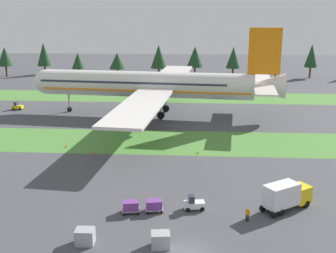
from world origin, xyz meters
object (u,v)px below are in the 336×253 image
(airliner, at_px, (154,84))
(uld_container_1, at_px, (161,240))
(baggage_tug, at_px, (194,204))
(ground_crew_marshaller, at_px, (247,214))
(catering_truck, at_px, (286,195))
(taxiway_marker_1, at_px, (198,152))
(cargo_dolly_lead, at_px, (154,205))
(taxiway_marker_0, at_px, (94,152))
(taxiway_marker_2, at_px, (66,146))
(cargo_dolly_second, at_px, (131,206))
(uld_container_0, at_px, (85,236))
(pushback_tractor, at_px, (17,106))

(airliner, xyz_separation_m, uld_container_1, (6.14, -58.07, -6.55))
(baggage_tug, bearing_deg, ground_crew_marshaller, 58.03)
(catering_truck, distance_m, taxiway_marker_1, 23.53)
(ground_crew_marshaller, bearing_deg, cargo_dolly_lead, -156.71)
(taxiway_marker_0, distance_m, taxiway_marker_1, 18.27)
(baggage_tug, xyz_separation_m, taxiway_marker_2, (-23.51, 23.55, -0.51))
(cargo_dolly_lead, bearing_deg, cargo_dolly_second, -90.00)
(uld_container_0, xyz_separation_m, taxiway_marker_2, (-11.82, 32.36, -0.55))
(ground_crew_marshaller, xyz_separation_m, uld_container_1, (-9.91, -6.36, -0.11))
(cargo_dolly_second, height_order, ground_crew_marshaller, ground_crew_marshaller)
(uld_container_0, distance_m, taxiway_marker_1, 32.84)
(uld_container_0, bearing_deg, taxiway_marker_1, 67.90)
(airliner, height_order, baggage_tug, airliner)
(cargo_dolly_lead, height_order, uld_container_1, uld_container_1)
(catering_truck, relative_size, ground_crew_marshaller, 4.04)
(uld_container_0, bearing_deg, cargo_dolly_second, 62.44)
(uld_container_1, xyz_separation_m, taxiway_marker_2, (-20.02, 32.51, -0.53))
(catering_truck, relative_size, pushback_tractor, 2.59)
(cargo_dolly_second, relative_size, pushback_tractor, 0.89)
(cargo_dolly_second, distance_m, pushback_tractor, 65.25)
(uld_container_0, height_order, taxiway_marker_0, uld_container_0)
(uld_container_0, distance_m, uld_container_1, 8.20)
(airliner, xyz_separation_m, ground_crew_marshaller, (16.05, -51.70, -6.44))
(taxiway_marker_1, distance_m, taxiway_marker_2, 24.25)
(cargo_dolly_second, xyz_separation_m, taxiway_marker_1, (8.47, 22.98, -0.67))
(ground_crew_marshaller, bearing_deg, catering_truck, 65.55)
(cargo_dolly_second, distance_m, uld_container_1, 8.74)
(taxiway_marker_0, bearing_deg, taxiway_marker_2, 153.05)
(taxiway_marker_1, bearing_deg, taxiway_marker_0, -176.61)
(airliner, distance_m, baggage_tug, 50.47)
(cargo_dolly_second, relative_size, uld_container_0, 1.21)
(baggage_tug, distance_m, taxiway_marker_0, 27.03)
(airliner, bearing_deg, catering_truck, -150.73)
(uld_container_1, xyz_separation_m, taxiway_marker_1, (4.15, 30.57, -0.58))
(airliner, distance_m, taxiway_marker_0, 30.48)
(taxiway_marker_0, xyz_separation_m, taxiway_marker_1, (18.24, 1.08, -0.09))
(uld_container_0, distance_m, taxiway_marker_0, 29.93)
(baggage_tug, height_order, catering_truck, catering_truck)
(uld_container_1, relative_size, taxiway_marker_2, 3.30)
(baggage_tug, xyz_separation_m, uld_container_1, (-3.49, -8.96, 0.02))
(ground_crew_marshaller, distance_m, uld_container_1, 11.78)
(uld_container_1, height_order, taxiway_marker_2, uld_container_1)
(ground_crew_marshaller, xyz_separation_m, taxiway_marker_1, (-5.76, 24.21, -0.69))
(cargo_dolly_second, relative_size, ground_crew_marshaller, 1.39)
(cargo_dolly_lead, distance_m, cargo_dolly_second, 2.90)
(airliner, height_order, pushback_tractor, airliner)
(catering_truck, xyz_separation_m, taxiway_marker_0, (-29.22, 19.66, -1.61))
(uld_container_0, bearing_deg, airliner, 87.96)
(cargo_dolly_second, height_order, taxiway_marker_0, cargo_dolly_second)
(ground_crew_marshaller, bearing_deg, uld_container_0, -129.13)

